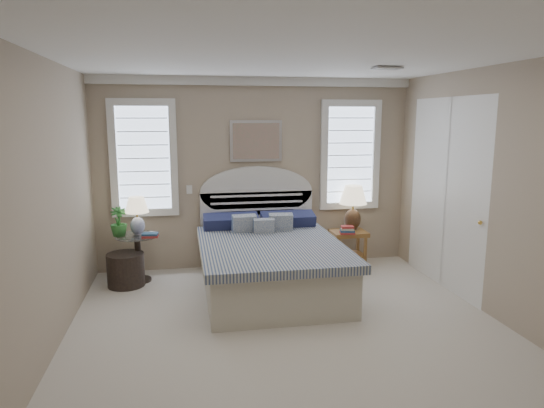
{
  "coord_description": "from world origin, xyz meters",
  "views": [
    {
      "loc": [
        -1.03,
        -4.34,
        2.16
      ],
      "look_at": [
        -0.04,
        1.0,
        1.18
      ],
      "focal_mm": 32.0,
      "sensor_mm": 36.0,
      "label": 1
    }
  ],
  "objects": [
    {
      "name": "bed",
      "position": [
        0.0,
        1.46,
        0.39
      ],
      "size": [
        1.72,
        2.28,
        1.47
      ],
      "color": "beige",
      "rests_on": "floor"
    },
    {
      "name": "wall_back",
      "position": [
        0.0,
        2.5,
        1.35
      ],
      "size": [
        4.5,
        0.02,
        2.7
      ],
      "primitive_type": "cube",
      "color": "tan",
      "rests_on": "floor"
    },
    {
      "name": "switch_plate",
      "position": [
        -0.95,
        2.48,
        1.15
      ],
      "size": [
        0.08,
        0.01,
        0.12
      ],
      "primitive_type": "cube",
      "color": "silver",
      "rests_on": "wall_back"
    },
    {
      "name": "books_right",
      "position": [
        1.22,
        2.0,
        0.58
      ],
      "size": [
        0.24,
        0.2,
        0.11
      ],
      "rotation": [
        0.0,
        0.0,
        -0.27
      ],
      "color": "#A52B29",
      "rests_on": "nightstand_right"
    },
    {
      "name": "side_table_left",
      "position": [
        -1.65,
        2.05,
        0.39
      ],
      "size": [
        0.56,
        0.56,
        0.63
      ],
      "color": "black",
      "rests_on": "floor"
    },
    {
      "name": "painting",
      "position": [
        0.0,
        2.46,
        1.82
      ],
      "size": [
        0.74,
        0.04,
        0.58
      ],
      "primitive_type": "cube",
      "color": "silver",
      "rests_on": "wall_back"
    },
    {
      "name": "potted_plant",
      "position": [
        -1.87,
        2.04,
        0.82
      ],
      "size": [
        0.27,
        0.27,
        0.38
      ],
      "primitive_type": "imported",
      "rotation": [
        0.0,
        0.0,
        0.37
      ],
      "color": "#3C7B31",
      "rests_on": "side_table_left"
    },
    {
      "name": "hvac_vent",
      "position": [
        1.2,
        0.8,
        2.68
      ],
      "size": [
        0.3,
        0.2,
        0.02
      ],
      "primitive_type": "cube",
      "color": "#B2B2B2",
      "rests_on": "ceiling"
    },
    {
      "name": "crown_molding",
      "position": [
        0.0,
        2.46,
        2.64
      ],
      "size": [
        4.5,
        0.08,
        0.12
      ],
      "primitive_type": "cube",
      "color": "silver",
      "rests_on": "wall_back"
    },
    {
      "name": "books_left",
      "position": [
        -1.47,
        1.9,
        0.66
      ],
      "size": [
        0.21,
        0.15,
        0.06
      ],
      "rotation": [
        0.0,
        0.0,
        -0.01
      ],
      "color": "#A52B29",
      "rests_on": "side_table_left"
    },
    {
      "name": "window_right",
      "position": [
        1.4,
        2.48,
        1.6
      ],
      "size": [
        0.9,
        0.06,
        1.6
      ],
      "primitive_type": "cube",
      "color": "silver",
      "rests_on": "wall_back"
    },
    {
      "name": "floor_pot",
      "position": [
        -1.8,
        1.89,
        0.21
      ],
      "size": [
        0.59,
        0.59,
        0.43
      ],
      "primitive_type": "cylinder",
      "rotation": [
        0.0,
        0.0,
        -0.31
      ],
      "color": "black",
      "rests_on": "floor"
    },
    {
      "name": "wall_left",
      "position": [
        -2.25,
        0.0,
        1.35
      ],
      "size": [
        0.02,
        5.0,
        2.7
      ],
      "primitive_type": "cube",
      "color": "tan",
      "rests_on": "floor"
    },
    {
      "name": "floor",
      "position": [
        0.0,
        0.0,
        0.0
      ],
      "size": [
        4.5,
        5.0,
        0.01
      ],
      "primitive_type": "cube",
      "color": "#B9B09E",
      "rests_on": "ground"
    },
    {
      "name": "closet_door",
      "position": [
        2.23,
        1.2,
        1.2
      ],
      "size": [
        0.02,
        1.8,
        2.4
      ],
      "primitive_type": "cube",
      "color": "white",
      "rests_on": "floor"
    },
    {
      "name": "lamp_right",
      "position": [
        1.4,
        2.28,
        0.93
      ],
      "size": [
        0.52,
        0.52,
        0.65
      ],
      "rotation": [
        0.0,
        0.0,
        -0.36
      ],
      "color": "black",
      "rests_on": "nightstand_right"
    },
    {
      "name": "nightstand_right",
      "position": [
        1.3,
        2.15,
        0.39
      ],
      "size": [
        0.5,
        0.4,
        0.53
      ],
      "color": "brown",
      "rests_on": "floor"
    },
    {
      "name": "ceiling",
      "position": [
        0.0,
        0.0,
        2.7
      ],
      "size": [
        4.5,
        5.0,
        0.01
      ],
      "primitive_type": "cube",
      "color": "white",
      "rests_on": "wall_back"
    },
    {
      "name": "wall_right",
      "position": [
        2.25,
        0.0,
        1.35
      ],
      "size": [
        0.02,
        5.0,
        2.7
      ],
      "primitive_type": "cube",
      "color": "tan",
      "rests_on": "floor"
    },
    {
      "name": "lamp_left",
      "position": [
        -1.64,
        2.11,
        0.94
      ],
      "size": [
        0.33,
        0.33,
        0.5
      ],
      "rotation": [
        0.0,
        0.0,
        0.06
      ],
      "color": "silver",
      "rests_on": "side_table_left"
    },
    {
      "name": "window_left",
      "position": [
        -1.55,
        2.48,
        1.6
      ],
      "size": [
        0.9,
        0.06,
        1.6
      ],
      "primitive_type": "cube",
      "color": "silver",
      "rests_on": "wall_back"
    }
  ]
}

